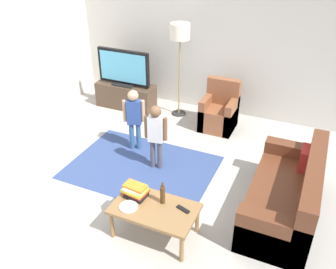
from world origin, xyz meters
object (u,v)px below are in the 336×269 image
object	(u,v)px
tv_stand	(126,96)
couch	(289,197)
tv	(124,68)
armchair	(220,113)
plate	(129,207)
floor_lamp	(180,37)
coffee_table	(155,211)
bottle	(163,194)
tv_remote	(183,209)
child_near_tv	(134,115)
book_stack	(135,191)
child_center	(156,132)

from	to	relation	value
tv_stand	couch	world-z (taller)	couch
tv	couch	bearing A→B (deg)	-28.68
tv_stand	tv	xyz separation A→B (m)	(-0.00, -0.02, 0.60)
tv_stand	armchair	world-z (taller)	armchair
armchair	plate	size ratio (longest dim) A/B	4.09
armchair	floor_lamp	world-z (taller)	floor_lamp
coffee_table	bottle	world-z (taller)	bottle
tv_remote	plate	distance (m)	0.64
child_near_tv	book_stack	distance (m)	1.75
tv_remote	tv	bearing A→B (deg)	148.22
floor_lamp	tv_remote	distance (m)	3.45
floor_lamp	coffee_table	world-z (taller)	floor_lamp
tv_stand	child_center	distance (m)	2.28
couch	child_center	distance (m)	2.06
couch	floor_lamp	bearing A→B (deg)	138.89
armchair	bottle	world-z (taller)	armchair
child_center	bottle	distance (m)	1.33
tv	coffee_table	bearing A→B (deg)	-54.41
armchair	child_near_tv	bearing A→B (deg)	-129.32
tv	plate	size ratio (longest dim) A/B	5.00
tv_stand	coffee_table	size ratio (longest dim) A/B	1.20
couch	armchair	size ratio (longest dim) A/B	2.00
couch	bottle	xyz separation A→B (m)	(-1.36, -0.89, 0.25)
tv	tv_remote	distance (m)	3.74
coffee_table	bottle	distance (m)	0.22
child_center	coffee_table	xyz separation A→B (m)	(0.60, -1.27, -0.26)
armchair	book_stack	world-z (taller)	armchair
tv	tv_remote	world-z (taller)	tv
tv_stand	book_stack	xyz separation A→B (m)	(1.79, -2.85, 0.25)
child_near_tv	tv	bearing A→B (deg)	125.75
couch	bottle	distance (m)	1.65
tv_stand	floor_lamp	bearing A→B (deg)	7.79
child_center	tv_remote	size ratio (longest dim) A/B	6.20
armchair	plate	xyz separation A→B (m)	(-0.18, -3.03, 0.13)
child_near_tv	coffee_table	xyz separation A→B (m)	(1.15, -1.62, -0.27)
coffee_table	tv_remote	distance (m)	0.34
armchair	child_center	bearing A→B (deg)	-106.98
couch	tv_stand	bearing A→B (deg)	151.05
tv	bottle	xyz separation A→B (m)	(2.14, -2.81, -0.30)
couch	tv_remote	bearing A→B (deg)	-140.26
tv	couch	world-z (taller)	tv
child_near_tv	plate	bearing A→B (deg)	-63.34
tv	child_near_tv	size ratio (longest dim) A/B	1.04
coffee_table	tv_remote	xyz separation A→B (m)	(0.32, 0.10, 0.06)
tv_stand	floor_lamp	distance (m)	1.72
tv	child_center	size ratio (longest dim) A/B	1.04
child_near_tv	tv_remote	size ratio (longest dim) A/B	6.23
tv	bottle	world-z (taller)	tv
bottle	child_center	bearing A→B (deg)	119.28
floor_lamp	bottle	distance (m)	3.31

